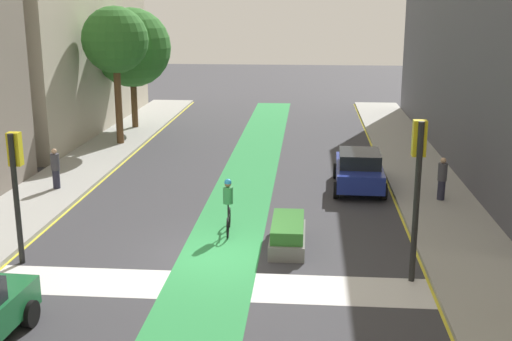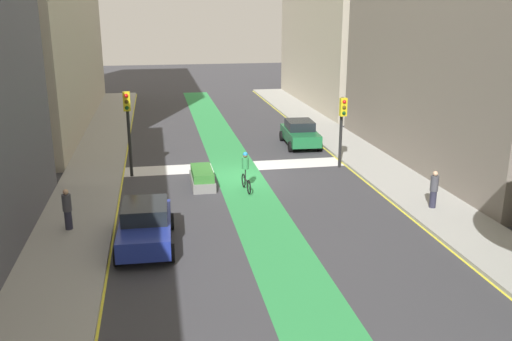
% 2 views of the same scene
% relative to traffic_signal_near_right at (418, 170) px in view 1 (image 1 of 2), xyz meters
% --- Properties ---
extents(ground_plane, '(120.00, 120.00, 0.00)m').
position_rel_traffic_signal_near_right_xyz_m(ground_plane, '(-5.52, 1.11, -3.07)').
color(ground_plane, '#38383D').
extents(bike_lane_paint, '(2.40, 60.00, 0.01)m').
position_rel_traffic_signal_near_right_xyz_m(bike_lane_paint, '(-5.44, 1.11, -3.06)').
color(bike_lane_paint, '#2D8C47').
rests_on(bike_lane_paint, ground_plane).
extents(crosswalk_band, '(12.00, 1.80, 0.01)m').
position_rel_traffic_signal_near_right_xyz_m(crosswalk_band, '(-5.52, -0.89, -3.06)').
color(crosswalk_band, silver).
rests_on(crosswalk_band, ground_plane).
extents(curb_stripe_left, '(0.16, 60.00, 0.01)m').
position_rel_traffic_signal_near_right_xyz_m(curb_stripe_left, '(-11.52, 1.11, -3.06)').
color(curb_stripe_left, yellow).
rests_on(curb_stripe_left, ground_plane).
extents(sidewalk_right, '(3.00, 60.00, 0.15)m').
position_rel_traffic_signal_near_right_xyz_m(sidewalk_right, '(1.98, 1.11, -2.99)').
color(sidewalk_right, '#9E9E99').
rests_on(sidewalk_right, ground_plane).
extents(curb_stripe_right, '(0.16, 60.00, 0.01)m').
position_rel_traffic_signal_near_right_xyz_m(curb_stripe_right, '(0.48, 1.11, -3.06)').
color(curb_stripe_right, yellow).
rests_on(curb_stripe_right, ground_plane).
extents(traffic_signal_near_right, '(0.35, 0.52, 4.38)m').
position_rel_traffic_signal_near_right_xyz_m(traffic_signal_near_right, '(0.00, 0.00, 0.00)').
color(traffic_signal_near_right, black).
rests_on(traffic_signal_near_right, ground_plane).
extents(traffic_signal_near_left, '(0.35, 0.52, 3.81)m').
position_rel_traffic_signal_near_right_xyz_m(traffic_signal_near_left, '(-11.06, 0.36, -0.38)').
color(traffic_signal_near_left, black).
rests_on(traffic_signal_near_left, ground_plane).
extents(car_blue_right_far, '(2.13, 4.25, 1.57)m').
position_rel_traffic_signal_near_right_xyz_m(car_blue_right_far, '(-0.81, 8.79, -2.27)').
color(car_blue_right_far, navy).
rests_on(car_blue_right_far, ground_plane).
extents(cyclist_in_lane, '(0.32, 1.73, 1.86)m').
position_rel_traffic_signal_near_right_xyz_m(cyclist_in_lane, '(-5.41, 3.19, -2.10)').
color(cyclist_in_lane, black).
rests_on(cyclist_in_lane, ground_plane).
extents(pedestrian_sidewalk_right_a, '(0.34, 0.34, 1.61)m').
position_rel_traffic_signal_near_right_xyz_m(pedestrian_sidewalk_right_a, '(2.12, 7.04, -2.10)').
color(pedestrian_sidewalk_right_a, '#262638').
rests_on(pedestrian_sidewalk_right_a, sidewalk_right).
extents(pedestrian_sidewalk_left_a, '(0.34, 0.34, 1.61)m').
position_rel_traffic_signal_near_right_xyz_m(pedestrian_sidewalk_left_a, '(-12.78, 7.36, -2.10)').
color(pedestrian_sidewalk_left_a, '#262638').
rests_on(pedestrian_sidewalk_left_a, sidewalk_left).
extents(street_tree_near, '(3.35, 3.35, 6.99)m').
position_rel_traffic_signal_near_right_xyz_m(street_tree_near, '(-12.67, 15.89, 2.35)').
color(street_tree_near, brown).
rests_on(street_tree_near, sidewalk_left).
extents(street_tree_far, '(4.50, 4.50, 6.86)m').
position_rel_traffic_signal_near_right_xyz_m(street_tree_far, '(-13.07, 20.37, 1.68)').
color(street_tree_far, brown).
rests_on(street_tree_far, sidewalk_left).
extents(median_planter, '(1.07, 2.62, 0.85)m').
position_rel_traffic_signal_near_right_xyz_m(median_planter, '(-3.44, 2.14, -2.66)').
color(median_planter, slate).
rests_on(median_planter, ground_plane).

